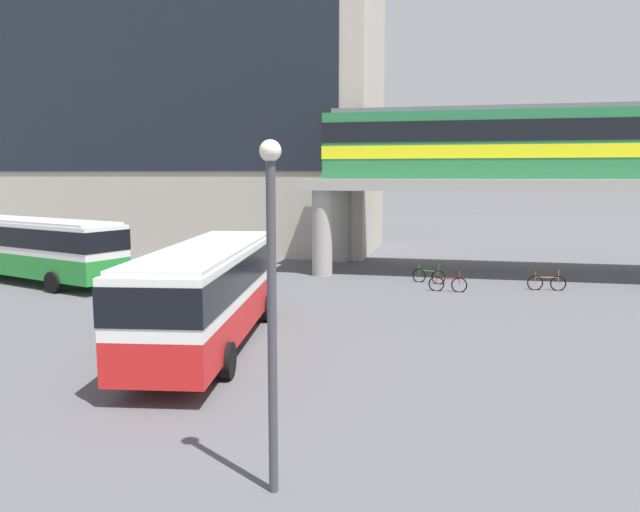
{
  "coord_description": "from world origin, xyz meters",
  "views": [
    {
      "loc": [
        6.97,
        -17.24,
        5.42
      ],
      "look_at": [
        1.74,
        6.76,
        2.2
      ],
      "focal_mm": 34.72,
      "sensor_mm": 36.0,
      "label": 1
    }
  ],
  "objects_px": {
    "bicycle_red": "(448,284)",
    "bicycle_brown": "(547,283)",
    "bus_main": "(209,285)",
    "train": "(546,142)",
    "station_building": "(171,106)",
    "bus_secondary": "(36,244)",
    "bicycle_green": "(429,276)"
  },
  "relations": [
    {
      "from": "bicycle_red",
      "to": "bicycle_brown",
      "type": "bearing_deg",
      "value": 16.35
    },
    {
      "from": "bus_main",
      "to": "bicycle_brown",
      "type": "height_order",
      "value": "bus_main"
    },
    {
      "from": "train",
      "to": "bicycle_brown",
      "type": "relative_size",
      "value": 13.36
    },
    {
      "from": "station_building",
      "to": "bus_secondary",
      "type": "xyz_separation_m",
      "value": [
        0.43,
        -16.61,
        -8.53
      ]
    },
    {
      "from": "station_building",
      "to": "bus_secondary",
      "type": "distance_m",
      "value": 18.68
    },
    {
      "from": "bicycle_green",
      "to": "bicycle_red",
      "type": "height_order",
      "value": "same"
    },
    {
      "from": "bus_main",
      "to": "station_building",
      "type": "bearing_deg",
      "value": 117.62
    },
    {
      "from": "bicycle_red",
      "to": "bus_secondary",
      "type": "bearing_deg",
      "value": -174.33
    },
    {
      "from": "bus_secondary",
      "to": "bicycle_red",
      "type": "xyz_separation_m",
      "value": [
        20.3,
        2.02,
        -1.63
      ]
    },
    {
      "from": "station_building",
      "to": "train",
      "type": "bearing_deg",
      "value": -18.03
    },
    {
      "from": "station_building",
      "to": "bicycle_brown",
      "type": "height_order",
      "value": "station_building"
    },
    {
      "from": "train",
      "to": "bicycle_green",
      "type": "height_order",
      "value": "train"
    },
    {
      "from": "bus_main",
      "to": "bicycle_green",
      "type": "relative_size",
      "value": 6.65
    },
    {
      "from": "bus_secondary",
      "to": "bicycle_red",
      "type": "bearing_deg",
      "value": 5.67
    },
    {
      "from": "station_building",
      "to": "bus_main",
      "type": "xyz_separation_m",
      "value": [
        13.45,
        -25.71,
        -8.53
      ]
    },
    {
      "from": "bicycle_green",
      "to": "bicycle_brown",
      "type": "relative_size",
      "value": 0.95
    },
    {
      "from": "station_building",
      "to": "train",
      "type": "height_order",
      "value": "station_building"
    },
    {
      "from": "station_building",
      "to": "bicycle_green",
      "type": "xyz_separation_m",
      "value": [
        19.75,
        -12.45,
        -10.16
      ]
    },
    {
      "from": "bus_secondary",
      "to": "bicycle_brown",
      "type": "height_order",
      "value": "bus_secondary"
    },
    {
      "from": "station_building",
      "to": "bus_secondary",
      "type": "height_order",
      "value": "station_building"
    },
    {
      "from": "bus_main",
      "to": "bicycle_green",
      "type": "xyz_separation_m",
      "value": [
        6.3,
        13.26,
        -1.63
      ]
    },
    {
      "from": "train",
      "to": "bus_secondary",
      "type": "xyz_separation_m",
      "value": [
        -25.17,
        -8.28,
        -5.19
      ]
    },
    {
      "from": "train",
      "to": "bicycle_green",
      "type": "relative_size",
      "value": 14.1
    },
    {
      "from": "bicycle_green",
      "to": "bicycle_brown",
      "type": "xyz_separation_m",
      "value": [
        5.55,
        -0.81,
        0.0
      ]
    },
    {
      "from": "bus_secondary",
      "to": "bicycle_green",
      "type": "xyz_separation_m",
      "value": [
        19.33,
        4.17,
        -1.63
      ]
    },
    {
      "from": "train",
      "to": "bicycle_brown",
      "type": "distance_m",
      "value": 8.42
    },
    {
      "from": "bicycle_green",
      "to": "bicycle_red",
      "type": "bearing_deg",
      "value": -65.67
    },
    {
      "from": "bicycle_brown",
      "to": "bus_secondary",
      "type": "bearing_deg",
      "value": -172.31
    },
    {
      "from": "bicycle_green",
      "to": "bicycle_brown",
      "type": "height_order",
      "value": "same"
    },
    {
      "from": "bicycle_red",
      "to": "station_building",
      "type": "bearing_deg",
      "value": 144.85
    },
    {
      "from": "bicycle_green",
      "to": "bicycle_red",
      "type": "distance_m",
      "value": 2.36
    },
    {
      "from": "bus_secondary",
      "to": "bicycle_brown",
      "type": "distance_m",
      "value": 25.15
    }
  ]
}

